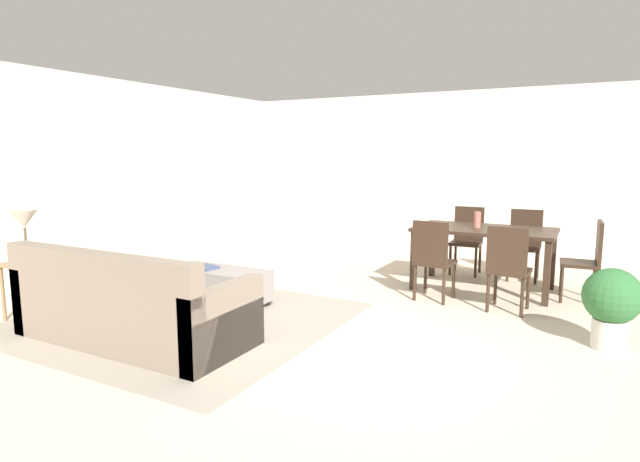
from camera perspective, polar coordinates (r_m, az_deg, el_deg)
ground_plane at (r=4.66m, az=5.47°, el=-12.32°), size 10.80×10.80×0.00m
wall_back at (r=9.18m, az=17.81°, el=6.22°), size 9.00×0.12×2.70m
wall_left at (r=7.65m, az=-25.67°, el=5.41°), size 0.12×11.00×2.70m
area_rug at (r=5.47m, az=-14.88°, el=-9.33°), size 3.00×2.80×0.01m
couch at (r=4.93m, az=-20.19°, el=-8.03°), size 2.15×0.91×0.86m
ottoman_table at (r=5.87m, az=-11.01°, el=-5.72°), size 1.14×0.48×0.39m
side_table at (r=5.95m, az=-29.41°, el=-4.18°), size 0.40×0.40×0.58m
table_lamp at (r=5.86m, az=-29.79°, el=0.94°), size 0.26×0.26×0.53m
dining_table at (r=6.59m, az=17.64°, el=-0.48°), size 1.62×0.93×0.76m
dining_chair_near_left at (r=5.93m, az=12.29°, el=-2.69°), size 0.43×0.43×0.92m
dining_chair_near_right at (r=5.71m, az=20.00°, el=-3.45°), size 0.42×0.42×0.92m
dining_chair_far_left at (r=7.48m, az=15.91°, el=-0.53°), size 0.41×0.41×0.92m
dining_chair_far_right at (r=7.36m, az=21.63°, el=-0.95°), size 0.41×0.41×0.92m
dining_chair_head_east at (r=6.50m, az=27.45°, el=-2.50°), size 0.43×0.43×0.92m
vase_centerpiece at (r=6.57m, az=16.93°, el=1.19°), size 0.08×0.08×0.20m
book_on_ottoman at (r=5.88m, az=-12.50°, el=-3.91°), size 0.29×0.24×0.03m
potted_plant at (r=5.06m, az=29.45°, el=-6.83°), size 0.48×0.48×0.70m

